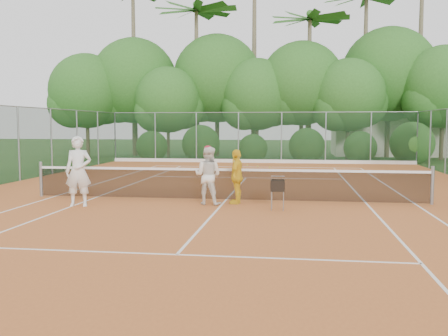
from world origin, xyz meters
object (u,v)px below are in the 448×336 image
(player_white, at_px, (78,171))
(ball_hopper, at_px, (278,186))
(player_center_grp, at_px, (208,175))
(player_yellow, at_px, (237,177))

(player_white, relative_size, ball_hopper, 2.43)
(player_center_grp, xyz_separation_m, player_yellow, (0.80, 0.24, -0.05))
(player_white, height_order, player_center_grp, player_white)
(player_yellow, bearing_deg, player_center_grp, -65.84)
(player_yellow, height_order, ball_hopper, player_yellow)
(player_yellow, bearing_deg, ball_hopper, 59.79)
(player_white, height_order, player_yellow, player_white)
(player_center_grp, relative_size, ball_hopper, 2.08)
(player_white, distance_m, ball_hopper, 5.53)
(player_white, xyz_separation_m, player_center_grp, (3.52, 0.82, -0.15))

